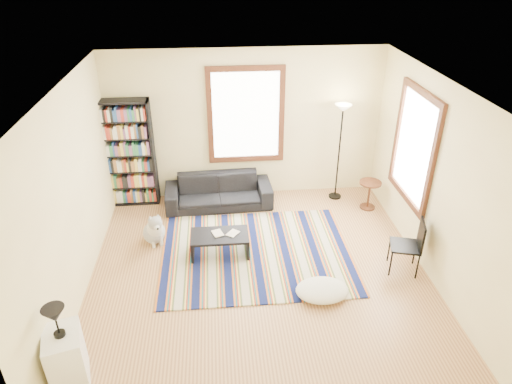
{
  "coord_description": "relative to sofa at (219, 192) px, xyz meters",
  "views": [
    {
      "loc": [
        -0.55,
        -5.4,
        4.37
      ],
      "look_at": [
        0.0,
        0.5,
        1.1
      ],
      "focal_mm": 32.0,
      "sensor_mm": 36.0,
      "label": 1
    }
  ],
  "objects": [
    {
      "name": "floor",
      "position": [
        0.55,
        -2.05,
        -0.34
      ],
      "size": [
        5.0,
        5.0,
        0.1
      ],
      "primitive_type": "cube",
      "color": "tan",
      "rests_on": "ground"
    },
    {
      "name": "ceiling",
      "position": [
        0.55,
        -2.05,
        2.56
      ],
      "size": [
        5.0,
        5.0,
        0.1
      ],
      "primitive_type": "cube",
      "color": "white",
      "rests_on": "floor"
    },
    {
      "name": "wall_back",
      "position": [
        0.55,
        0.5,
        1.11
      ],
      "size": [
        5.0,
        0.1,
        2.8
      ],
      "primitive_type": "cube",
      "color": "#FBEEA9",
      "rests_on": "floor"
    },
    {
      "name": "wall_front",
      "position": [
        0.55,
        -4.6,
        1.11
      ],
      "size": [
        5.0,
        0.1,
        2.8
      ],
      "primitive_type": "cube",
      "color": "#FBEEA9",
      "rests_on": "floor"
    },
    {
      "name": "wall_left",
      "position": [
        -2.0,
        -2.05,
        1.11
      ],
      "size": [
        0.1,
        5.0,
        2.8
      ],
      "primitive_type": "cube",
      "color": "#FBEEA9",
      "rests_on": "floor"
    },
    {
      "name": "wall_right",
      "position": [
        3.1,
        -2.05,
        1.11
      ],
      "size": [
        0.1,
        5.0,
        2.8
      ],
      "primitive_type": "cube",
      "color": "#FBEEA9",
      "rests_on": "floor"
    },
    {
      "name": "window_back",
      "position": [
        0.55,
        0.42,
        1.31
      ],
      "size": [
        1.2,
        0.06,
        1.6
      ],
      "primitive_type": "cube",
      "color": "white",
      "rests_on": "wall_back"
    },
    {
      "name": "window_right",
      "position": [
        3.02,
        -1.25,
        1.31
      ],
      "size": [
        0.06,
        1.2,
        1.6
      ],
      "primitive_type": "cube",
      "color": "white",
      "rests_on": "wall_right"
    },
    {
      "name": "rug",
      "position": [
        0.55,
        -1.58,
        -0.28
      ],
      "size": [
        2.98,
        2.38,
        0.02
      ],
      "primitive_type": "cube",
      "color": "#0D1542",
      "rests_on": "floor"
    },
    {
      "name": "sofa",
      "position": [
        0.0,
        0.0,
        0.0
      ],
      "size": [
        0.85,
        1.99,
        0.57
      ],
      "primitive_type": "imported",
      "rotation": [
        0.0,
        0.0,
        0.05
      ],
      "color": "black",
      "rests_on": "floor"
    },
    {
      "name": "bookshelf",
      "position": [
        -1.58,
        0.27,
        0.71
      ],
      "size": [
        0.9,
        0.3,
        2.0
      ],
      "primitive_type": "cube",
      "color": "black",
      "rests_on": "floor"
    },
    {
      "name": "coffee_table",
      "position": [
        -0.02,
        -1.53,
        -0.11
      ],
      "size": [
        1.01,
        0.77,
        0.36
      ],
      "primitive_type": "cube",
      "rotation": [
        0.0,
        0.0,
        0.33
      ],
      "color": "black",
      "rests_on": "floor"
    },
    {
      "name": "book_a",
      "position": [
        -0.12,
        -1.53,
        0.08
      ],
      "size": [
        0.24,
        0.21,
        0.02
      ],
      "primitive_type": "imported",
      "rotation": [
        0.0,
        0.0,
        0.34
      ],
      "color": "beige",
      "rests_on": "coffee_table"
    },
    {
      "name": "book_b",
      "position": [
        0.13,
        -1.48,
        0.08
      ],
      "size": [
        0.24,
        0.25,
        0.02
      ],
      "primitive_type": "imported",
      "rotation": [
        0.0,
        0.0,
        -0.65
      ],
      "color": "beige",
      "rests_on": "coffee_table"
    },
    {
      "name": "floor_cushion",
      "position": [
        1.38,
        -2.65,
        -0.19
      ],
      "size": [
        0.84,
        0.7,
        0.19
      ],
      "primitive_type": "ellipsoid",
      "rotation": [
        0.0,
        0.0,
        -0.2
      ],
      "color": "beige",
      "rests_on": "floor"
    },
    {
      "name": "floor_lamp",
      "position": [
        2.25,
        0.1,
        0.64
      ],
      "size": [
        0.39,
        0.39,
        1.86
      ],
      "primitive_type": null,
      "rotation": [
        0.0,
        0.0,
        0.38
      ],
      "color": "black",
      "rests_on": "floor"
    },
    {
      "name": "side_table",
      "position": [
        2.75,
        -0.36,
        -0.02
      ],
      "size": [
        0.49,
        0.49,
        0.54
      ],
      "primitive_type": "cylinder",
      "rotation": [
        0.0,
        0.0,
        -0.26
      ],
      "color": "#4C2513",
      "rests_on": "floor"
    },
    {
      "name": "folding_chair",
      "position": [
        2.7,
        -2.19,
        0.14
      ],
      "size": [
        0.51,
        0.5,
        0.86
      ],
      "primitive_type": "cube",
      "rotation": [
        0.0,
        0.0,
        -0.28
      ],
      "color": "black",
      "rests_on": "floor"
    },
    {
      "name": "white_cabinet",
      "position": [
        -1.75,
        -3.77,
        0.06
      ],
      "size": [
        0.5,
        0.58,
        0.7
      ],
      "primitive_type": "cube",
      "rotation": [
        0.0,
        0.0,
        0.27
      ],
      "color": "white",
      "rests_on": "floor"
    },
    {
      "name": "table_lamp",
      "position": [
        -1.75,
        -3.77,
        0.6
      ],
      "size": [
        0.3,
        0.3,
        0.38
      ],
      "primitive_type": null,
      "rotation": [
        0.0,
        0.0,
        0.31
      ],
      "color": "black",
      "rests_on": "white_cabinet"
    },
    {
      "name": "dog",
      "position": [
        -1.09,
        -1.09,
        -0.0
      ],
      "size": [
        0.57,
        0.67,
        0.57
      ],
      "primitive_type": null,
      "rotation": [
        0.0,
        0.0,
        0.35
      ],
      "color": "#BCBCBC",
      "rests_on": "floor"
    }
  ]
}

